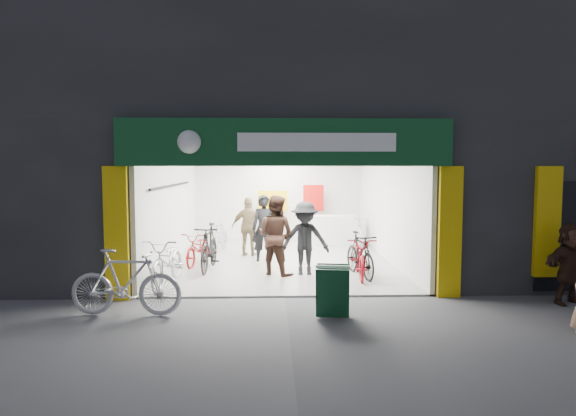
{
  "coord_description": "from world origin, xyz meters",
  "views": [
    {
      "loc": [
        -0.29,
        -9.97,
        2.61
      ],
      "look_at": [
        0.11,
        1.5,
        1.66
      ],
      "focal_mm": 32.0,
      "sensor_mm": 36.0,
      "label": 1
    }
  ],
  "objects": [
    {
      "name": "bike_left_front",
      "position": [
        -2.5,
        1.04,
        0.54
      ],
      "size": [
        0.9,
        2.11,
        1.08
      ],
      "primitive_type": "imported",
      "rotation": [
        0.0,
        0.0,
        -0.09
      ],
      "color": "#B8B8BD",
      "rests_on": "ground"
    },
    {
      "name": "customer_a",
      "position": [
        -0.45,
        3.73,
        0.91
      ],
      "size": [
        0.69,
        0.48,
        1.83
      ],
      "primitive_type": "imported",
      "rotation": [
        0.0,
        0.0,
        -0.06
      ],
      "color": "black",
      "rests_on": "ground"
    },
    {
      "name": "bike_left_back",
      "position": [
        -1.8,
        5.35,
        0.47
      ],
      "size": [
        0.72,
        1.62,
        0.94
      ],
      "primitive_type": "imported",
      "rotation": [
        0.0,
        0.0,
        -0.18
      ],
      "color": "#A5A4A9",
      "rests_on": "ground"
    },
    {
      "name": "customer_d",
      "position": [
        -0.89,
        4.57,
        0.86
      ],
      "size": [
        1.07,
        0.58,
        1.73
      ],
      "primitive_type": "imported",
      "rotation": [
        0.0,
        0.0,
        2.98
      ],
      "color": "olive",
      "rests_on": "ground"
    },
    {
      "name": "bike_left_midfront",
      "position": [
        -1.8,
        2.63,
        0.59
      ],
      "size": [
        0.68,
        1.99,
        1.18
      ],
      "primitive_type": "imported",
      "rotation": [
        0.0,
        0.0,
        -0.07
      ],
      "color": "black",
      "rests_on": "ground"
    },
    {
      "name": "sandwich_board",
      "position": [
        0.78,
        -1.35,
        0.48
      ],
      "size": [
        0.65,
        0.66,
        0.88
      ],
      "rotation": [
        0.0,
        0.0,
        -0.15
      ],
      "color": "#0E3B20",
      "rests_on": "ground"
    },
    {
      "name": "bike_left_midback",
      "position": [
        -2.17,
        3.4,
        0.44
      ],
      "size": [
        0.9,
        1.76,
        0.88
      ],
      "primitive_type": "imported",
      "rotation": [
        0.0,
        0.0,
        -0.19
      ],
      "color": "#990D0E",
      "rests_on": "ground"
    },
    {
      "name": "customer_b",
      "position": [
        -0.17,
        2.07,
        0.96
      ],
      "size": [
        1.17,
        1.1,
        1.91
      ],
      "primitive_type": "imported",
      "rotation": [
        0.0,
        0.0,
        2.6
      ],
      "color": "#39221A",
      "rests_on": "ground"
    },
    {
      "name": "bike_right_back",
      "position": [
        2.5,
        6.08,
        0.53
      ],
      "size": [
        0.61,
        1.78,
        1.05
      ],
      "primitive_type": "imported",
      "rotation": [
        0.0,
        0.0,
        -0.07
      ],
      "color": "#BBBCC1",
      "rests_on": "ground"
    },
    {
      "name": "customer_c",
      "position": [
        0.53,
        2.0,
        0.88
      ],
      "size": [
        1.14,
        0.66,
        1.76
      ],
      "primitive_type": "imported",
      "rotation": [
        0.0,
        0.0,
        0.0
      ],
      "color": "black",
      "rests_on": "ground"
    },
    {
      "name": "parked_bike",
      "position": [
        -2.8,
        -1.11,
        0.59
      ],
      "size": [
        1.99,
        0.7,
        1.18
      ],
      "primitive_type": "imported",
      "rotation": [
        0.0,
        0.0,
        1.49
      ],
      "color": "#B6B5BB",
      "rests_on": "ground"
    },
    {
      "name": "ground",
      "position": [
        0.0,
        0.0,
        0.0
      ],
      "size": [
        60.0,
        60.0,
        0.0
      ],
      "primitive_type": "plane",
      "color": "#56565B",
      "rests_on": "ground"
    },
    {
      "name": "bike_right_front",
      "position": [
        1.8,
        1.78,
        0.53
      ],
      "size": [
        0.81,
        1.84,
        1.07
      ],
      "primitive_type": "imported",
      "rotation": [
        0.0,
        0.0,
        0.18
      ],
      "color": "black",
      "rests_on": "ground"
    },
    {
      "name": "pedestrian_far",
      "position": [
        5.36,
        -0.62,
        0.77
      ],
      "size": [
        1.5,
        0.89,
        1.54
      ],
      "primitive_type": "imported",
      "rotation": [
        0.0,
        0.0,
        0.33
      ],
      "color": "#352018",
      "rests_on": "ground"
    },
    {
      "name": "building",
      "position": [
        0.91,
        4.99,
        4.31
      ],
      "size": [
        17.0,
        10.27,
        8.0
      ],
      "color": "#232326",
      "rests_on": "ground"
    },
    {
      "name": "bike_right_mid",
      "position": [
        1.8,
        1.76,
        0.49
      ],
      "size": [
        0.81,
        1.9,
        0.97
      ],
      "primitive_type": "imported",
      "rotation": [
        0.0,
        0.0,
        -0.09
      ],
      "color": "maroon",
      "rests_on": "ground"
    }
  ]
}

